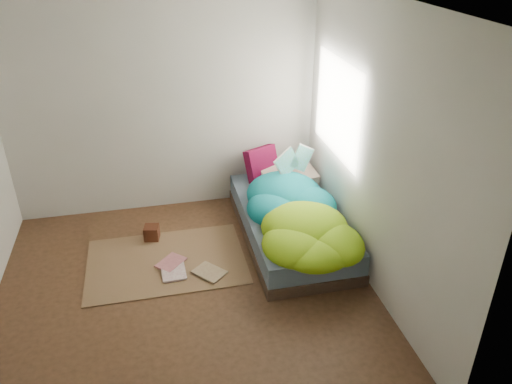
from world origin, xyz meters
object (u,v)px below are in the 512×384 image
bed (290,224)px  floor_book_b (163,260)px  open_book (295,152)px  wooden_box (152,233)px  floor_book_a (161,273)px  pillow_magenta (262,164)px

bed → floor_book_b: bearing=-173.6°
bed → floor_book_b: (-1.40, -0.16, -0.14)m
open_book → wooden_box: size_ratio=2.91×
floor_book_a → floor_book_b: 0.22m
wooden_box → floor_book_b: (0.09, -0.44, -0.06)m
open_book → floor_book_b: bearing=178.0°
bed → pillow_magenta: (-0.13, 0.80, 0.37)m
pillow_magenta → bed: bearing=-106.4°
bed → open_book: (0.16, 0.44, 0.65)m
open_book → wooden_box: bearing=162.6°
wooden_box → floor_book_a: bearing=-84.6°
open_book → bed: bearing=-133.4°
floor_book_a → wooden_box: bearing=94.0°
pillow_magenta → floor_book_b: pillow_magenta is taller
open_book → floor_book_b: 1.86m
bed → floor_book_a: size_ratio=6.19×
bed → floor_book_a: bed is taller
bed → floor_book_a: (-1.43, -0.38, -0.14)m
floor_book_b → floor_book_a: bearing=-53.8°
bed → floor_book_b: size_ratio=7.08×
wooden_box → floor_book_a: size_ratio=0.48×
open_book → floor_book_a: size_ratio=1.39×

